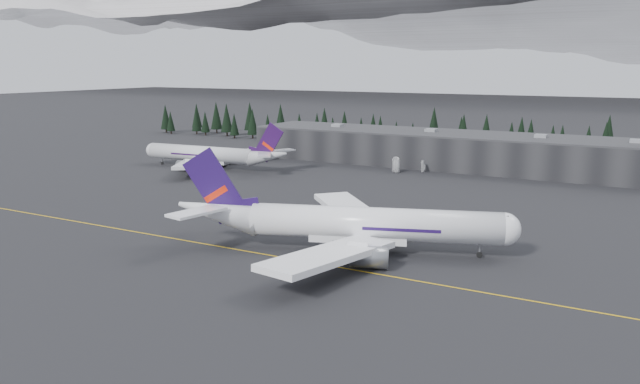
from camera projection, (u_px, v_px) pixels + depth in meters
The scene contains 9 objects.
ground at pixel (273, 252), 127.30m from camera, with size 1400.00×1400.00×0.00m, color black.
taxiline at pixel (267, 255), 125.59m from camera, with size 400.00×0.40×0.02m, color gold.
terminal at pixel (456, 150), 233.10m from camera, with size 160.00×30.00×12.60m.
treeline at pixel (482, 137), 264.55m from camera, with size 360.00×20.00×15.00m, color black.
mountain_ridge at pixel (621, 89), 983.80m from camera, with size 4400.00×900.00×420.00m, color white, non-canonical shape.
jet_main at pixel (344, 223), 127.16m from camera, with size 68.83×61.84×20.85m.
jet_parked at pixel (213, 155), 228.61m from camera, with size 61.28×56.42×18.01m.
gse_vehicle_a at pixel (396, 170), 220.77m from camera, with size 2.66×5.77×1.60m, color white.
gse_vehicle_b at pixel (423, 170), 221.52m from camera, with size 1.76×4.38×1.49m, color silver.
Camera 1 is at (67.81, -102.16, 37.66)m, focal length 35.00 mm.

